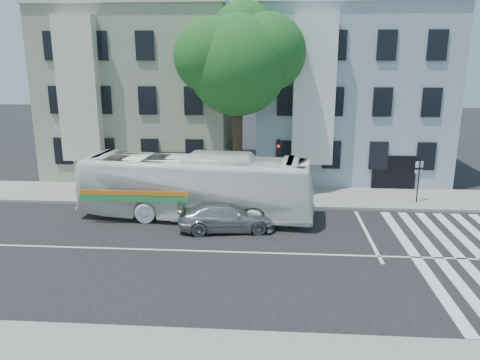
# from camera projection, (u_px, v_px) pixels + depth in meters

# --- Properties ---
(ground) EXTENTS (120.00, 120.00, 0.00)m
(ground) POSITION_uv_depth(u_px,v_px,m) (222.00, 252.00, 19.72)
(ground) COLOR black
(ground) RESTS_ON ground
(sidewalk_far) EXTENTS (80.00, 4.00, 0.15)m
(sidewalk_far) POSITION_uv_depth(u_px,v_px,m) (237.00, 196.00, 27.42)
(sidewalk_far) COLOR gray
(sidewalk_far) RESTS_ON ground
(building_left) EXTENTS (12.00, 10.00, 11.00)m
(building_left) POSITION_uv_depth(u_px,v_px,m) (147.00, 92.00, 33.27)
(building_left) COLOR gray
(building_left) RESTS_ON ground
(building_right) EXTENTS (12.00, 10.00, 11.00)m
(building_right) POSITION_uv_depth(u_px,v_px,m) (346.00, 94.00, 32.29)
(building_right) COLOR #91A0AD
(building_right) RESTS_ON ground
(street_tree) EXTENTS (7.30, 5.90, 11.10)m
(street_tree) POSITION_uv_depth(u_px,v_px,m) (239.00, 59.00, 26.14)
(street_tree) COLOR #2D2116
(street_tree) RESTS_ON ground
(bus) EXTENTS (3.93, 12.04, 3.29)m
(bus) POSITION_uv_depth(u_px,v_px,m) (196.00, 186.00, 23.53)
(bus) COLOR white
(bus) RESTS_ON ground
(sedan) EXTENTS (2.52, 4.82, 1.33)m
(sedan) POSITION_uv_depth(u_px,v_px,m) (227.00, 216.00, 22.06)
(sedan) COLOR #B1B4B9
(sedan) RESTS_ON ground
(hedge) EXTENTS (8.15, 4.10, 0.70)m
(hedge) POSITION_uv_depth(u_px,v_px,m) (160.00, 196.00, 25.96)
(hedge) COLOR #236721
(hedge) RESTS_ON sidewalk_far
(traffic_signal) EXTENTS (0.40, 0.52, 3.81)m
(traffic_signal) POSITION_uv_depth(u_px,v_px,m) (278.00, 165.00, 24.66)
(traffic_signal) COLOR black
(traffic_signal) RESTS_ON ground
(far_sign_pole) EXTENTS (0.44, 0.21, 2.46)m
(far_sign_pole) POSITION_uv_depth(u_px,v_px,m) (419.00, 175.00, 25.62)
(far_sign_pole) COLOR black
(far_sign_pole) RESTS_ON sidewalk_far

